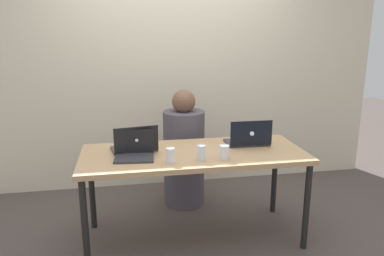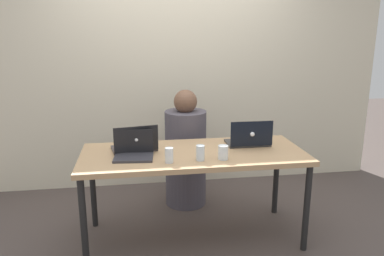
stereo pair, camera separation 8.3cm
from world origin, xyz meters
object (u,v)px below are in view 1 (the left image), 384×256
(laptop_back_left, at_px, (135,146))
(laptop_front_left, at_px, (134,152))
(water_glass_center, at_px, (201,154))
(person_at_center, at_px, (184,154))
(water_glass_left, at_px, (170,156))
(laptop_back_right, at_px, (248,139))
(water_glass_right, at_px, (224,153))

(laptop_back_left, bearing_deg, laptop_front_left, 76.82)
(water_glass_center, bearing_deg, person_at_center, 89.45)
(laptop_front_left, xyz_separation_m, water_glass_center, (0.49, -0.15, 0.01))
(water_glass_left, bearing_deg, laptop_back_left, 127.49)
(laptop_front_left, bearing_deg, laptop_back_left, 92.65)
(laptop_back_right, relative_size, water_glass_right, 3.29)
(laptop_front_left, height_order, water_glass_center, laptop_front_left)
(person_at_center, height_order, water_glass_left, person_at_center)
(laptop_back_right, xyz_separation_m, water_glass_right, (-0.30, -0.32, -0.00))
(laptop_back_left, height_order, water_glass_center, laptop_back_left)
(laptop_back_left, bearing_deg, water_glass_left, 117.23)
(person_at_center, bearing_deg, laptop_back_left, 54.15)
(water_glass_center, xyz_separation_m, water_glass_left, (-0.24, -0.02, -0.00))
(person_at_center, height_order, laptop_front_left, person_at_center)
(water_glass_left, relative_size, water_glass_right, 1.05)
(laptop_front_left, distance_m, water_glass_center, 0.51)
(laptop_front_left, bearing_deg, water_glass_center, -11.07)
(laptop_back_left, relative_size, water_glass_center, 3.31)
(person_at_center, distance_m, water_glass_left, 0.97)
(laptop_back_right, bearing_deg, water_glass_center, 34.23)
(laptop_back_right, distance_m, water_glass_left, 0.78)
(laptop_back_right, height_order, water_glass_left, laptop_back_right)
(person_at_center, height_order, water_glass_right, person_at_center)
(water_glass_center, bearing_deg, laptop_back_right, 33.69)
(person_at_center, bearing_deg, laptop_front_left, 60.59)
(water_glass_center, bearing_deg, laptop_front_left, 163.37)
(water_glass_center, height_order, water_glass_left, water_glass_center)
(laptop_back_right, distance_m, laptop_front_left, 0.98)
(laptop_back_left, bearing_deg, water_glass_right, 144.37)
(laptop_back_right, bearing_deg, person_at_center, -49.89)
(laptop_front_left, distance_m, water_glass_left, 0.30)
(person_at_center, bearing_deg, water_glass_left, 79.77)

